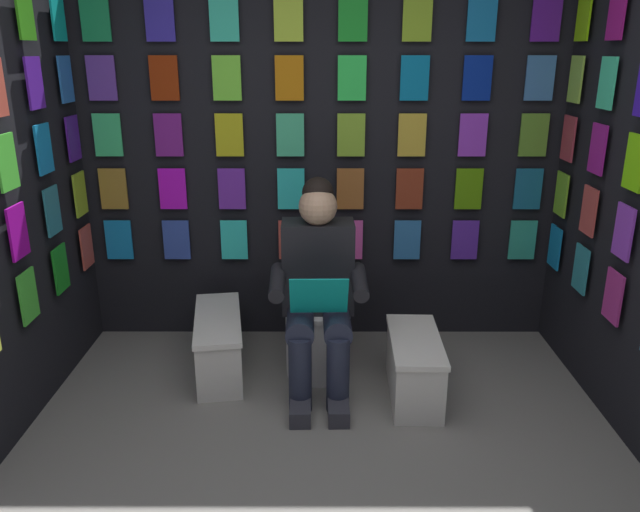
{
  "coord_description": "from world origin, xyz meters",
  "views": [
    {
      "loc": [
        0.0,
        1.88,
        1.85
      ],
      "look_at": [
        0.01,
        -1.1,
        0.85
      ],
      "focal_mm": 34.92,
      "sensor_mm": 36.0,
      "label": 1
    }
  ],
  "objects_px": {
    "toilet": "(318,317)",
    "comic_longbox_near": "(219,344)",
    "comic_longbox_far": "(415,367)",
    "person_reading": "(319,288)"
  },
  "relations": [
    {
      "from": "comic_longbox_near",
      "to": "person_reading",
      "type": "bearing_deg",
      "value": 155.61
    },
    {
      "from": "toilet",
      "to": "person_reading",
      "type": "height_order",
      "value": "person_reading"
    },
    {
      "from": "toilet",
      "to": "comic_longbox_near",
      "type": "xyz_separation_m",
      "value": [
        0.59,
        0.06,
        -0.15
      ]
    },
    {
      "from": "toilet",
      "to": "comic_longbox_near",
      "type": "bearing_deg",
      "value": 4.85
    },
    {
      "from": "comic_longbox_near",
      "to": "comic_longbox_far",
      "type": "relative_size",
      "value": 1.2
    },
    {
      "from": "person_reading",
      "to": "comic_longbox_near",
      "type": "bearing_deg",
      "value": -16.62
    },
    {
      "from": "comic_longbox_near",
      "to": "comic_longbox_far",
      "type": "bearing_deg",
      "value": 157.18
    },
    {
      "from": "toilet",
      "to": "comic_longbox_near",
      "type": "distance_m",
      "value": 0.61
    },
    {
      "from": "comic_longbox_near",
      "to": "toilet",
      "type": "bearing_deg",
      "value": 177.08
    },
    {
      "from": "toilet",
      "to": "comic_longbox_near",
      "type": "relative_size",
      "value": 1.0
    }
  ]
}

